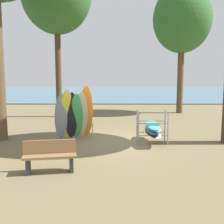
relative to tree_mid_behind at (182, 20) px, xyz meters
The scene contains 6 objects.
ground_plane 11.47m from the tree_mid_behind, 118.90° to the right, with size 80.00×80.00×0.00m, color brown.
lake_water 24.54m from the tree_mid_behind, 101.29° to the left, with size 80.00×36.00×0.10m, color #477084.
tree_mid_behind is the anchor object (origin of this frame).
leaning_board_pile 11.32m from the tree_mid_behind, 127.77° to the right, with size 1.62×1.07×2.19m.
board_storage_rack 10.72m from the tree_mid_behind, 109.73° to the right, with size 1.15×2.13×1.25m.
park_bench 14.55m from the tree_mid_behind, 117.94° to the right, with size 1.45×0.66×0.85m.
Camera 1 is at (0.10, -10.44, 2.57)m, focal length 43.97 mm.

